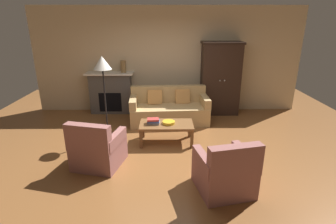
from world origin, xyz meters
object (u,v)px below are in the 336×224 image
object	(u,v)px
mantel_vase_bronze	(123,67)
mantel_vase_cream	(102,69)
fruit_bowl	(169,122)
floor_lamp	(103,68)
armoire	(220,78)
armchair_near_left	(97,149)
couch	(169,110)
armchair_near_right	(225,173)
book_stack	(153,121)
fireplace	(111,92)
coffee_table	(166,126)

from	to	relation	value
mantel_vase_bronze	mantel_vase_cream	bearing A→B (deg)	180.00
fruit_bowl	mantel_vase_cream	world-z (taller)	mantel_vase_cream
floor_lamp	mantel_vase_cream	bearing A→B (deg)	103.65
armoire	armchair_near_left	distance (m)	3.89
couch	armchair_near_right	xyz separation A→B (m)	(0.79, -2.88, -0.00)
book_stack	mantel_vase_cream	bearing A→B (deg)	126.59
book_stack	mantel_vase_bronze	size ratio (longest dim) A/B	0.85
book_stack	armchair_near_left	world-z (taller)	armchair_near_left
couch	fruit_bowl	xyz separation A→B (m)	(-0.03, -1.20, 0.13)
mantel_vase_bronze	armchair_near_right	size ratio (longest dim) A/B	0.34
mantel_vase_bronze	fruit_bowl	bearing A→B (deg)	-58.49
book_stack	couch	bearing A→B (deg)	74.10
armoire	couch	xyz separation A→B (m)	(-1.37, -0.65, -0.65)
couch	mantel_vase_cream	bearing A→B (deg)	157.99
fruit_bowl	floor_lamp	size ratio (longest dim) A/B	0.15
armoire	mantel_vase_cream	size ratio (longest dim) A/B	11.89
armoire	floor_lamp	world-z (taller)	armoire
mantel_vase_bronze	floor_lamp	world-z (taller)	floor_lamp
fireplace	armoire	bearing A→B (deg)	-1.51
couch	armoire	bearing A→B (deg)	25.41
mantel_vase_cream	fruit_bowl	bearing A→B (deg)	-47.82
fireplace	mantel_vase_bronze	size ratio (longest dim) A/B	4.02
couch	mantel_vase_bronze	xyz separation A→B (m)	(-1.20, 0.71, 0.96)
coffee_table	book_stack	distance (m)	0.29
fireplace	mantel_vase_cream	world-z (taller)	mantel_vase_cream
couch	mantel_vase_cream	world-z (taller)	mantel_vase_cream
coffee_table	armchair_near_right	distance (m)	1.90
book_stack	floor_lamp	world-z (taller)	floor_lamp
fruit_bowl	floor_lamp	distance (m)	1.71
armoire	mantel_vase_bronze	size ratio (longest dim) A/B	6.13
fruit_bowl	armchair_near_right	size ratio (longest dim) A/B	0.29
coffee_table	mantel_vase_cream	distance (m)	2.68
fruit_bowl	book_stack	xyz separation A→B (m)	(-0.31, 0.00, 0.03)
fruit_bowl	book_stack	size ratio (longest dim) A/B	0.98
couch	armchair_near_left	xyz separation A→B (m)	(-1.28, -2.12, -0.00)
coffee_table	fireplace	bearing A→B (deg)	128.03
book_stack	armchair_near_left	distance (m)	1.33
fireplace	armoire	world-z (taller)	armoire
coffee_table	floor_lamp	xyz separation A→B (m)	(-1.26, 0.14, 1.18)
mantel_vase_bronze	armchair_near_right	world-z (taller)	mantel_vase_bronze
armoire	armchair_near_right	size ratio (longest dim) A/B	2.10
armoire	fruit_bowl	distance (m)	2.38
couch	armchair_near_left	size ratio (longest dim) A/B	2.11
fireplace	book_stack	distance (m)	2.29
armoire	armchair_near_right	xyz separation A→B (m)	(-0.58, -3.53, -0.65)
couch	book_stack	bearing A→B (deg)	-105.90
armoire	armchair_near_left	xyz separation A→B (m)	(-2.65, -2.77, -0.65)
fireplace	floor_lamp	size ratio (longest dim) A/B	0.71
fireplace	fruit_bowl	distance (m)	2.48
armoire	book_stack	world-z (taller)	armoire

